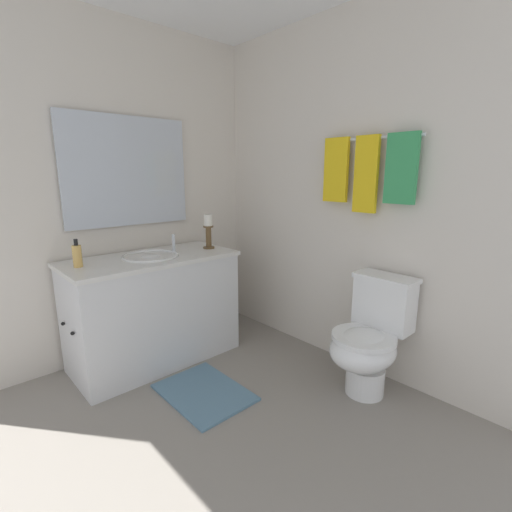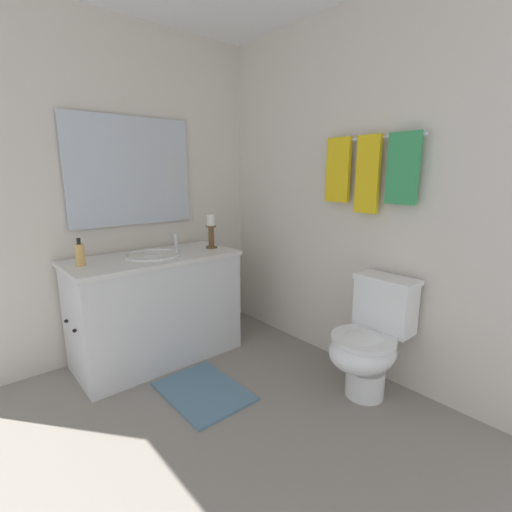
% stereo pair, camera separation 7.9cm
% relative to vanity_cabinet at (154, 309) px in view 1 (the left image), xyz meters
% --- Properties ---
extents(floor, '(2.62, 2.40, 0.02)m').
position_rel_vanity_cabinet_xyz_m(floor, '(0.98, -0.13, -0.41)').
color(floor, gray).
rests_on(floor, ground).
extents(wall_back, '(2.62, 0.04, 2.45)m').
position_rel_vanity_cabinet_xyz_m(wall_back, '(0.98, 1.07, 0.83)').
color(wall_back, silver).
rests_on(wall_back, ground).
extents(wall_left, '(0.04, 2.40, 2.45)m').
position_rel_vanity_cabinet_xyz_m(wall_left, '(-0.33, -0.13, 0.83)').
color(wall_left, silver).
rests_on(wall_left, ground).
extents(vanity_cabinet, '(0.58, 1.20, 0.80)m').
position_rel_vanity_cabinet_xyz_m(vanity_cabinet, '(0.00, 0.00, 0.00)').
color(vanity_cabinet, silver).
rests_on(vanity_cabinet, ground).
extents(sink_basin, '(0.40, 0.40, 0.24)m').
position_rel_vanity_cabinet_xyz_m(sink_basin, '(0.00, 0.00, 0.36)').
color(sink_basin, white).
rests_on(sink_basin, vanity_cabinet).
extents(mirror, '(0.02, 0.94, 0.79)m').
position_rel_vanity_cabinet_xyz_m(mirror, '(-0.28, 0.00, 0.99)').
color(mirror, silver).
extents(candle_holder_tall, '(0.09, 0.09, 0.27)m').
position_rel_vanity_cabinet_xyz_m(candle_holder_tall, '(0.04, 0.48, 0.54)').
color(candle_holder_tall, brown).
rests_on(candle_holder_tall, vanity_cabinet).
extents(soap_bottle, '(0.06, 0.06, 0.18)m').
position_rel_vanity_cabinet_xyz_m(soap_bottle, '(-0.04, -0.48, 0.47)').
color(soap_bottle, '#E5B259').
rests_on(soap_bottle, vanity_cabinet).
extents(toilet, '(0.39, 0.54, 0.75)m').
position_rel_vanity_cabinet_xyz_m(toilet, '(1.31, 0.78, -0.03)').
color(toilet, white).
rests_on(toilet, ground).
extents(towel_bar, '(0.70, 0.02, 0.02)m').
position_rel_vanity_cabinet_xyz_m(towel_bar, '(1.09, 1.01, 1.20)').
color(towel_bar, silver).
extents(towel_near_vanity, '(0.19, 0.03, 0.43)m').
position_rel_vanity_cabinet_xyz_m(towel_near_vanity, '(0.86, 0.99, 1.00)').
color(towel_near_vanity, yellow).
rests_on(towel_near_vanity, towel_bar).
extents(towel_center, '(0.16, 0.03, 0.49)m').
position_rel_vanity_cabinet_xyz_m(towel_center, '(1.09, 0.99, 0.97)').
color(towel_center, yellow).
rests_on(towel_center, towel_bar).
extents(towel_near_corner, '(0.19, 0.03, 0.42)m').
position_rel_vanity_cabinet_xyz_m(towel_near_corner, '(1.32, 0.99, 1.01)').
color(towel_near_corner, '#389E59').
rests_on(towel_near_corner, towel_bar).
extents(bath_mat, '(0.60, 0.44, 0.02)m').
position_rel_vanity_cabinet_xyz_m(bath_mat, '(0.62, 0.00, -0.39)').
color(bath_mat, slate).
rests_on(bath_mat, ground).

